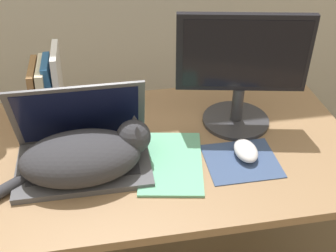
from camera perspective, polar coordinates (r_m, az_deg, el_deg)
The scene contains 9 objects.
desk at distance 1.32m, azimuth -3.12°, elevation -5.79°, with size 1.29×0.67×0.73m.
laptop at distance 1.22m, azimuth -11.53°, elevation -3.15°, with size 0.37×0.24×0.24m.
cat at distance 1.16m, azimuth -11.09°, elevation -3.97°, with size 0.44×0.21×0.14m.
external_monitor at distance 1.30m, azimuth 9.92°, elevation 7.52°, with size 0.39×0.22×0.37m.
mousepad at distance 1.24m, azimuth 9.91°, elevation -4.66°, with size 0.21×0.18×0.00m.
computer_mouse at distance 1.25m, azimuth 10.49°, elevation -3.30°, with size 0.07×0.10×0.04m.
book_row at distance 1.40m, azimuth -16.01°, elevation 4.70°, with size 0.10×0.16×0.24m.
notepad at distance 1.21m, azimuth 0.41°, elevation -4.94°, with size 0.22×0.30×0.01m.
webcam at distance 1.46m, azimuth -4.58°, elevation 4.45°, with size 0.04×0.04×0.07m.
Camera 1 is at (-0.10, -0.65, 1.53)m, focal length 45.00 mm.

